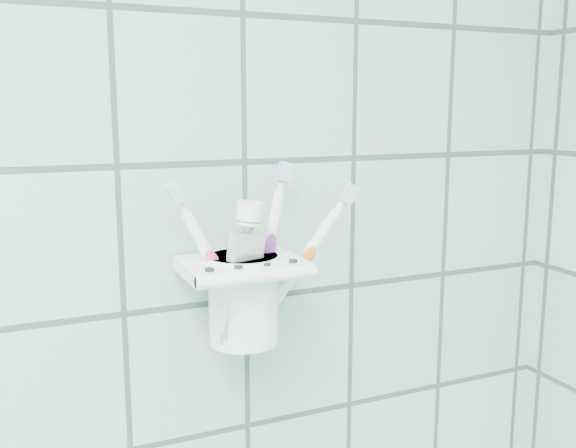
# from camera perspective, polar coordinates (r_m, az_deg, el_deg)

# --- Properties ---
(holder_bracket) EXTENTS (0.12, 0.10, 0.04)m
(holder_bracket) POSITION_cam_1_polar(r_m,az_deg,el_deg) (0.66, -4.20, -3.86)
(holder_bracket) COLOR white
(holder_bracket) RESTS_ON wall_back
(cup) EXTENTS (0.08, 0.08, 0.09)m
(cup) POSITION_cam_1_polar(r_m,az_deg,el_deg) (0.67, -4.00, -6.33)
(cup) COLOR white
(cup) RESTS_ON holder_bracket
(toothbrush_pink) EXTENTS (0.08, 0.02, 0.18)m
(toothbrush_pink) POSITION_cam_1_polar(r_m,az_deg,el_deg) (0.66, -3.34, -2.22)
(toothbrush_pink) COLOR white
(toothbrush_pink) RESTS_ON cup
(toothbrush_blue) EXTENTS (0.05, 0.03, 0.18)m
(toothbrush_blue) POSITION_cam_1_polar(r_m,az_deg,el_deg) (0.66, -3.35, -2.11)
(toothbrush_blue) COLOR white
(toothbrush_blue) RESTS_ON cup
(toothbrush_orange) EXTENTS (0.10, 0.03, 0.18)m
(toothbrush_orange) POSITION_cam_1_polar(r_m,az_deg,el_deg) (0.67, -2.93, -1.78)
(toothbrush_orange) COLOR white
(toothbrush_orange) RESTS_ON cup
(toothpaste_tube) EXTENTS (0.05, 0.04, 0.15)m
(toothpaste_tube) POSITION_cam_1_polar(r_m,az_deg,el_deg) (0.65, -4.68, -3.34)
(toothpaste_tube) COLOR silver
(toothpaste_tube) RESTS_ON cup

